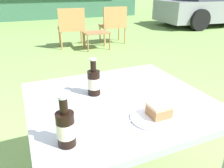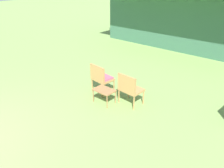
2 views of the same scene
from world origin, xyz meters
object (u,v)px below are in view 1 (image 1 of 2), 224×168
(patio_table, at_px, (119,108))
(cake_on_plate, at_px, (156,114))
(cola_bottle_near, at_px, (94,82))
(parked_car, at_px, (214,5))
(wicker_chair_cushioned, at_px, (71,26))
(garden_side_table, at_px, (96,34))
(wicker_chair_plain, at_px, (113,23))
(cola_bottle_far, at_px, (66,128))

(patio_table, height_order, cake_on_plate, cake_on_plate)
(patio_table, bearing_deg, cola_bottle_near, 133.87)
(parked_car, bearing_deg, cola_bottle_near, -135.39)
(wicker_chair_cushioned, xyz_separation_m, cola_bottle_near, (-0.81, -3.96, 0.30))
(garden_side_table, bearing_deg, wicker_chair_plain, 31.81)
(wicker_chair_cushioned, xyz_separation_m, cola_bottle_far, (-1.05, -4.34, 0.30))
(parked_car, bearing_deg, patio_table, -134.33)
(parked_car, relative_size, garden_side_table, 7.80)
(patio_table, height_order, cola_bottle_far, cola_bottle_far)
(parked_car, xyz_separation_m, wicker_chair_cushioned, (-5.66, -1.26, -0.20))
(patio_table, xyz_separation_m, cake_on_plate, (0.08, -0.25, 0.09))
(cake_on_plate, bearing_deg, cola_bottle_near, 117.34)
(patio_table, distance_m, cola_bottle_far, 0.46)
(parked_car, distance_m, garden_side_table, 5.46)
(wicker_chair_plain, distance_m, garden_side_table, 0.70)
(garden_side_table, bearing_deg, wicker_chair_cushioned, 140.68)
(wicker_chair_cushioned, bearing_deg, cola_bottle_far, 82.22)
(wicker_chair_cushioned, bearing_deg, parked_car, -161.60)
(cola_bottle_far, bearing_deg, cake_on_plate, 2.70)
(parked_car, relative_size, cake_on_plate, 19.93)
(garden_side_table, distance_m, cola_bottle_far, 4.26)
(cake_on_plate, height_order, cola_bottle_near, cola_bottle_near)
(wicker_chair_cushioned, bearing_deg, wicker_chair_plain, -175.30)
(wicker_chair_cushioned, xyz_separation_m, patio_table, (-0.70, -4.07, 0.16))
(parked_car, height_order, cola_bottle_far, parked_car)
(cola_bottle_near, bearing_deg, garden_side_table, 70.38)
(garden_side_table, bearing_deg, patio_table, -107.56)
(garden_side_table, xyz_separation_m, cake_on_plate, (-1.09, -3.94, 0.41))
(wicker_chair_plain, distance_m, cola_bottle_far, 4.81)
(garden_side_table, xyz_separation_m, cola_bottle_near, (-1.28, -3.58, 0.46))
(parked_car, bearing_deg, wicker_chair_cushioned, -161.75)
(cola_bottle_near, bearing_deg, parked_car, 38.88)
(wicker_chair_cushioned, relative_size, cake_on_plate, 4.04)
(cola_bottle_near, bearing_deg, wicker_chair_cushioned, 78.44)
(patio_table, xyz_separation_m, cola_bottle_far, (-0.35, -0.27, 0.14))
(parked_car, distance_m, wicker_chair_cushioned, 5.80)
(wicker_chair_cushioned, height_order, cake_on_plate, wicker_chair_cushioned)
(wicker_chair_cushioned, bearing_deg, patio_table, 86.09)
(parked_car, xyz_separation_m, garden_side_table, (-5.20, -1.64, -0.36))
(parked_car, distance_m, cake_on_plate, 8.40)
(wicker_chair_plain, xyz_separation_m, cola_bottle_far, (-2.10, -4.32, 0.30))
(garden_side_table, xyz_separation_m, patio_table, (-1.17, -3.69, 0.32))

